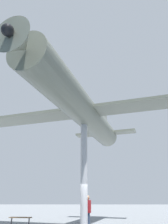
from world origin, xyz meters
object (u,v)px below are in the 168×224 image
(suspended_airplane, at_px, (83,111))
(visitor_person, at_px, (87,209))
(support_pylon_central, at_px, (84,174))
(plaza_bench, at_px, (21,218))

(suspended_airplane, height_order, visitor_person, suspended_airplane)
(support_pylon_central, height_order, plaza_bench, support_pylon_central)
(visitor_person, relative_size, plaza_bench, 1.23)
(suspended_airplane, bearing_deg, support_pylon_central, -90.00)
(visitor_person, bearing_deg, suspended_airplane, -84.23)
(support_pylon_central, relative_size, plaza_bench, 4.03)
(suspended_airplane, height_order, plaza_bench, suspended_airplane)
(support_pylon_central, xyz_separation_m, plaza_bench, (4.37, -2.67, -2.67))
(suspended_airplane, xyz_separation_m, plaza_bench, (4.32, -2.83, -6.69))
(visitor_person, bearing_deg, plaza_bench, 179.32)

